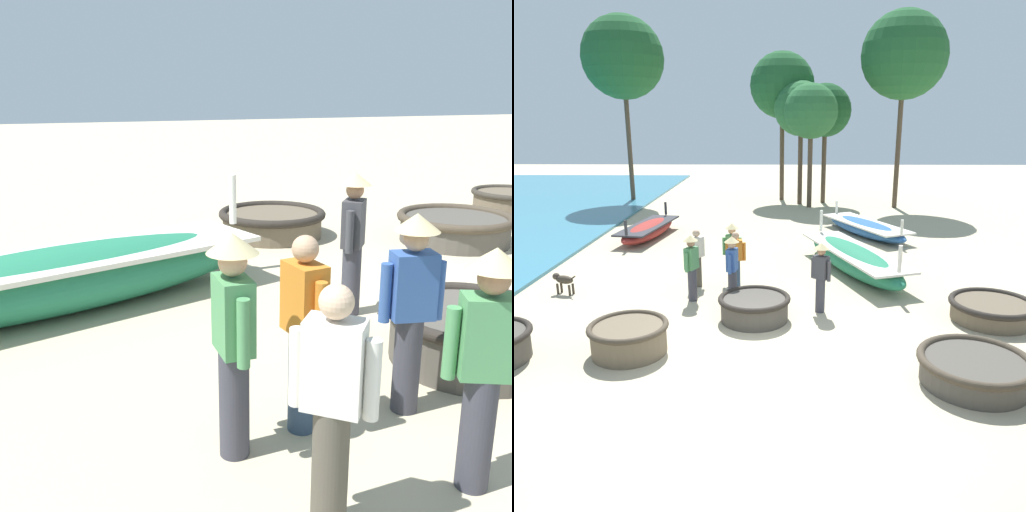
% 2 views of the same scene
% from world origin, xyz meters
% --- Properties ---
extents(coracle_tilted, '(1.54, 1.54, 0.55)m').
position_xyz_m(coracle_tilted, '(4.99, -3.23, 0.30)').
color(coracle_tilted, brown).
rests_on(coracle_tilted, ground).
extents(coracle_center, '(1.95, 1.95, 0.51)m').
position_xyz_m(coracle_center, '(3.58, -0.83, 0.28)').
color(coracle_center, '#4C473F').
rests_on(coracle_center, ground).
extents(coracle_front_left, '(1.63, 1.63, 0.56)m').
position_xyz_m(coracle_front_left, '(-0.30, 1.92, 0.31)').
color(coracle_front_left, '#4C473F').
rests_on(coracle_front_left, ground).
extents(coracle_weathered, '(1.89, 1.89, 0.48)m').
position_xyz_m(coracle_weathered, '(5.03, 1.95, 0.26)').
color(coracle_weathered, brown).
rests_on(coracle_weathered, ground).
extents(long_boat_white_hull, '(2.84, 5.49, 1.41)m').
position_xyz_m(long_boat_white_hull, '(2.45, 5.57, 0.40)').
color(long_boat_white_hull, '#237551').
rests_on(long_boat_white_hull, ground).
extents(fisherman_crouching, '(0.43, 0.39, 1.67)m').
position_xyz_m(fisherman_crouching, '(1.21, 2.40, 0.96)').
color(fisherman_crouching, '#383842').
rests_on(fisherman_crouching, ground).
extents(fisherman_by_coracle, '(0.36, 0.49, 1.67)m').
position_xyz_m(fisherman_by_coracle, '(-1.89, 3.12, 0.96)').
color(fisherman_by_coracle, '#383842').
rests_on(fisherman_by_coracle, ground).
extents(fisherman_standing_right, '(0.52, 0.27, 1.57)m').
position_xyz_m(fisherman_standing_right, '(-0.87, 3.93, 0.84)').
color(fisherman_standing_right, '#2D425B').
rests_on(fisherman_standing_right, ground).
extents(fisherman_standing_left, '(0.39, 0.43, 1.57)m').
position_xyz_m(fisherman_standing_left, '(-1.93, 4.21, 0.84)').
color(fisherman_standing_left, '#4C473D').
rests_on(fisherman_standing_left, ground).
extents(fisherman_hauling, '(0.36, 0.52, 1.67)m').
position_xyz_m(fisherman_hauling, '(-0.88, 3.01, 0.96)').
color(fisherman_hauling, '#383842').
rests_on(fisherman_hauling, ground).
extents(fisherman_with_hat, '(0.53, 0.36, 1.67)m').
position_xyz_m(fisherman_with_hat, '(-1.01, 4.52, 0.96)').
color(fisherman_with_hat, '#383842').
rests_on(fisherman_with_hat, ground).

